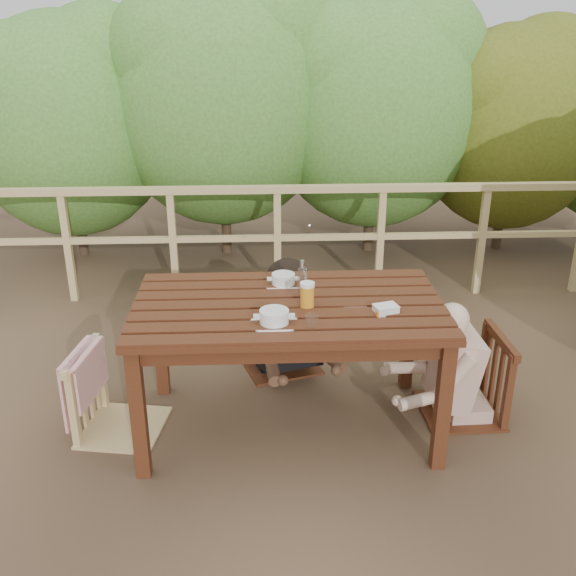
{
  "coord_description": "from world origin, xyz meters",
  "views": [
    {
      "loc": [
        -0.16,
        -3.4,
        2.36
      ],
      "look_at": [
        0.0,
        0.05,
        0.9
      ],
      "focal_mm": 40.91,
      "sensor_mm": 36.0,
      "label": 1
    }
  ],
  "objects_px": {
    "chair_right": "(467,342)",
    "beer_glass": "(307,296)",
    "chair_far": "(280,300)",
    "diner_right": "(474,324)",
    "butter_tub": "(386,310)",
    "soup_near": "(274,318)",
    "table": "(288,368)",
    "tumbler": "(311,322)",
    "bread_roll": "(278,315)",
    "woman": "(279,280)",
    "chair_left": "(116,358)",
    "soup_far": "(283,280)",
    "bottle": "(302,279)"
  },
  "relations": [
    {
      "from": "table",
      "to": "chair_left",
      "type": "bearing_deg",
      "value": 179.3
    },
    {
      "from": "table",
      "to": "woman",
      "type": "relative_size",
      "value": 1.35
    },
    {
      "from": "table",
      "to": "chair_left",
      "type": "xyz_separation_m",
      "value": [
        -1.01,
        0.01,
        0.08
      ]
    },
    {
      "from": "table",
      "to": "woman",
      "type": "xyz_separation_m",
      "value": [
        -0.03,
        0.78,
        0.25
      ]
    },
    {
      "from": "chair_right",
      "to": "soup_near",
      "type": "bearing_deg",
      "value": -74.72
    },
    {
      "from": "chair_far",
      "to": "soup_far",
      "type": "relative_size",
      "value": 4.28
    },
    {
      "from": "soup_near",
      "to": "beer_glass",
      "type": "xyz_separation_m",
      "value": [
        0.19,
        0.2,
        0.04
      ]
    },
    {
      "from": "table",
      "to": "bread_roll",
      "type": "bearing_deg",
      "value": -108.45
    },
    {
      "from": "chair_right",
      "to": "butter_tub",
      "type": "distance_m",
      "value": 0.71
    },
    {
      "from": "chair_far",
      "to": "soup_near",
      "type": "height_order",
      "value": "chair_far"
    },
    {
      "from": "bread_roll",
      "to": "beer_glass",
      "type": "distance_m",
      "value": 0.23
    },
    {
      "from": "woman",
      "to": "bread_roll",
      "type": "height_order",
      "value": "woman"
    },
    {
      "from": "diner_right",
      "to": "bread_roll",
      "type": "height_order",
      "value": "diner_right"
    },
    {
      "from": "beer_glass",
      "to": "bottle",
      "type": "distance_m",
      "value": 0.17
    },
    {
      "from": "table",
      "to": "chair_left",
      "type": "distance_m",
      "value": 1.01
    },
    {
      "from": "table",
      "to": "chair_right",
      "type": "relative_size",
      "value": 1.75
    },
    {
      "from": "table",
      "to": "chair_right",
      "type": "xyz_separation_m",
      "value": [
        1.1,
        0.1,
        0.09
      ]
    },
    {
      "from": "woman",
      "to": "beer_glass",
      "type": "distance_m",
      "value": 0.88
    },
    {
      "from": "chair_far",
      "to": "soup_near",
      "type": "xyz_separation_m",
      "value": [
        -0.06,
        -1.02,
        0.35
      ]
    },
    {
      "from": "diner_right",
      "to": "soup_far",
      "type": "height_order",
      "value": "diner_right"
    },
    {
      "from": "chair_right",
      "to": "beer_glass",
      "type": "xyz_separation_m",
      "value": [
        -0.99,
        -0.15,
        0.39
      ]
    },
    {
      "from": "soup_near",
      "to": "beer_glass",
      "type": "height_order",
      "value": "beer_glass"
    },
    {
      "from": "chair_far",
      "to": "diner_right",
      "type": "height_order",
      "value": "diner_right"
    },
    {
      "from": "soup_near",
      "to": "diner_right",
      "type": "bearing_deg",
      "value": 16.37
    },
    {
      "from": "chair_right",
      "to": "chair_far",
      "type": "bearing_deg",
      "value": -121.94
    },
    {
      "from": "soup_near",
      "to": "soup_far",
      "type": "height_order",
      "value": "soup_near"
    },
    {
      "from": "soup_near",
      "to": "bread_roll",
      "type": "xyz_separation_m",
      "value": [
        0.02,
        0.06,
        -0.01
      ]
    },
    {
      "from": "tumbler",
      "to": "soup_far",
      "type": "bearing_deg",
      "value": 102.08
    },
    {
      "from": "butter_tub",
      "to": "soup_far",
      "type": "bearing_deg",
      "value": 126.01
    },
    {
      "from": "bread_roll",
      "to": "butter_tub",
      "type": "xyz_separation_m",
      "value": [
        0.6,
        0.05,
        -0.01
      ]
    },
    {
      "from": "chair_far",
      "to": "chair_right",
      "type": "bearing_deg",
      "value": -47.44
    },
    {
      "from": "chair_far",
      "to": "diner_right",
      "type": "xyz_separation_m",
      "value": [
        1.15,
        -0.66,
        0.11
      ]
    },
    {
      "from": "diner_right",
      "to": "tumbler",
      "type": "bearing_deg",
      "value": 109.96
    },
    {
      "from": "soup_far",
      "to": "beer_glass",
      "type": "relative_size",
      "value": 1.5
    },
    {
      "from": "woman",
      "to": "diner_right",
      "type": "bearing_deg",
      "value": 132.47
    },
    {
      "from": "chair_far",
      "to": "bottle",
      "type": "height_order",
      "value": "bottle"
    },
    {
      "from": "bottle",
      "to": "tumbler",
      "type": "xyz_separation_m",
      "value": [
        0.02,
        -0.41,
        -0.08
      ]
    },
    {
      "from": "butter_tub",
      "to": "soup_near",
      "type": "bearing_deg",
      "value": 174.04
    },
    {
      "from": "soup_far",
      "to": "bread_roll",
      "type": "relative_size",
      "value": 2.09
    },
    {
      "from": "chair_far",
      "to": "bottle",
      "type": "distance_m",
      "value": 0.78
    },
    {
      "from": "chair_left",
      "to": "tumbler",
      "type": "relative_size",
      "value": 12.83
    },
    {
      "from": "diner_right",
      "to": "tumbler",
      "type": "height_order",
      "value": "diner_right"
    },
    {
      "from": "table",
      "to": "tumbler",
      "type": "distance_m",
      "value": 0.55
    },
    {
      "from": "chair_right",
      "to": "beer_glass",
      "type": "bearing_deg",
      "value": -82.62
    },
    {
      "from": "tumbler",
      "to": "soup_near",
      "type": "bearing_deg",
      "value": 167.38
    },
    {
      "from": "chair_far",
      "to": "woman",
      "type": "distance_m",
      "value": 0.15
    },
    {
      "from": "woman",
      "to": "bottle",
      "type": "relative_size",
      "value": 5.68
    },
    {
      "from": "bread_roll",
      "to": "butter_tub",
      "type": "height_order",
      "value": "bread_roll"
    },
    {
      "from": "table",
      "to": "soup_far",
      "type": "xyz_separation_m",
      "value": [
        -0.02,
        0.28,
        0.45
      ]
    },
    {
      "from": "woman",
      "to": "bread_roll",
      "type": "distance_m",
      "value": 1.0
    }
  ]
}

